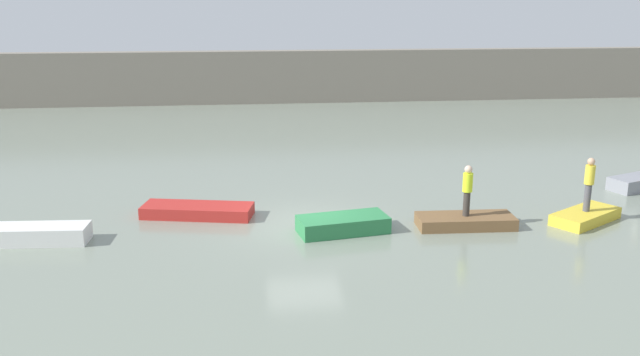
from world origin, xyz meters
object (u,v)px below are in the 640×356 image
object	(u,v)px
rowboat_red	(198,211)
rowboat_brown	(465,221)
rowboat_green	(343,224)
rowboat_white	(24,234)
person_hiviz_shirt	(467,188)
rowboat_yellow	(585,216)
person_yellow_shirt	(589,181)

from	to	relation	value
rowboat_red	rowboat_brown	bearing A→B (deg)	-1.51
rowboat_green	rowboat_brown	size ratio (longest dim) A/B	0.90
rowboat_white	rowboat_green	world-z (taller)	rowboat_white
rowboat_white	person_hiviz_shirt	bearing A→B (deg)	3.08
rowboat_yellow	rowboat_brown	bearing A→B (deg)	148.27
person_hiviz_shirt	rowboat_white	bearing A→B (deg)	179.57
rowboat_red	person_yellow_shirt	xyz separation A→B (m)	(12.94, -2.05, 1.20)
rowboat_green	rowboat_yellow	bearing A→B (deg)	-9.26
rowboat_green	person_hiviz_shirt	world-z (taller)	person_hiviz_shirt
rowboat_brown	person_yellow_shirt	size ratio (longest dim) A/B	1.73
rowboat_white	rowboat_yellow	size ratio (longest dim) A/B	1.49
rowboat_green	rowboat_yellow	size ratio (longest dim) A/B	1.09
rowboat_white	rowboat_green	distance (m)	9.85
rowboat_yellow	person_yellow_shirt	distance (m)	1.21
rowboat_yellow	person_yellow_shirt	bearing A→B (deg)	0.00
rowboat_brown	rowboat_yellow	bearing A→B (deg)	3.11
rowboat_red	person_hiviz_shirt	bearing A→B (deg)	-1.51
rowboat_brown	person_hiviz_shirt	bearing A→B (deg)	9.44
rowboat_red	person_yellow_shirt	size ratio (longest dim) A/B	2.05
rowboat_white	rowboat_brown	bearing A→B (deg)	3.08
rowboat_yellow	rowboat_green	bearing A→B (deg)	148.18
person_hiviz_shirt	rowboat_brown	bearing A→B (deg)	-172.87
rowboat_brown	rowboat_yellow	distance (m)	4.16
rowboat_brown	rowboat_white	bearing A→B (deg)	-178.11
person_hiviz_shirt	person_yellow_shirt	size ratio (longest dim) A/B	0.93
rowboat_red	person_yellow_shirt	distance (m)	13.16
person_yellow_shirt	rowboat_green	bearing A→B (deg)	-179.29
rowboat_red	rowboat_brown	world-z (taller)	rowboat_red
person_yellow_shirt	rowboat_red	bearing A→B (deg)	171.02
person_hiviz_shirt	person_yellow_shirt	distance (m)	4.16
rowboat_green	person_yellow_shirt	distance (m)	8.30
rowboat_brown	person_hiviz_shirt	size ratio (longest dim) A/B	1.87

